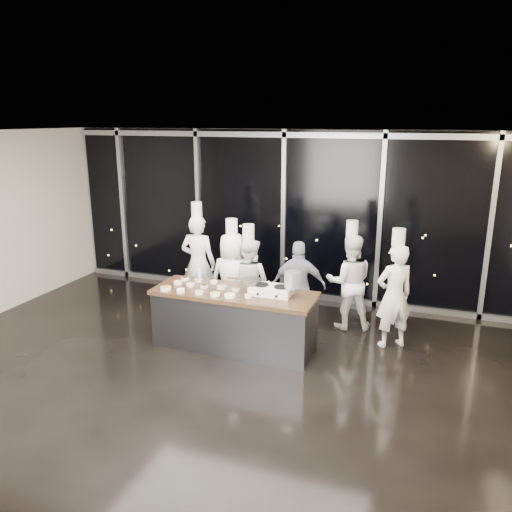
{
  "coord_description": "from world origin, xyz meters",
  "views": [
    {
      "loc": [
        2.71,
        -5.58,
        3.39
      ],
      "look_at": [
        0.24,
        1.2,
        1.39
      ],
      "focal_mm": 35.0,
      "sensor_mm": 36.0,
      "label": 1
    }
  ],
  "objects": [
    {
      "name": "chef_side",
      "position": [
        2.24,
        1.78,
        0.83
      ],
      "size": [
        0.7,
        0.65,
        1.85
      ],
      "rotation": [
        0.0,
        0.0,
        3.75
      ],
      "color": "white",
      "rests_on": "ground"
    },
    {
      "name": "window_wall",
      "position": [
        0.0,
        3.43,
        1.6
      ],
      "size": [
        8.9,
        0.11,
        3.2
      ],
      "color": "black",
      "rests_on": "ground"
    },
    {
      "name": "chef_right",
      "position": [
        1.49,
        2.25,
        0.81
      ],
      "size": [
        0.91,
        0.8,
        1.82
      ],
      "rotation": [
        0.0,
        0.0,
        3.43
      ],
      "color": "white",
      "rests_on": "ground"
    },
    {
      "name": "prep_bowls",
      "position": [
        -0.47,
        0.83,
        0.93
      ],
      "size": [
        1.42,
        0.68,
        0.05
      ],
      "color": "white",
      "rests_on": "demo_counter"
    },
    {
      "name": "stove",
      "position": [
        0.56,
        0.98,
        0.96
      ],
      "size": [
        0.61,
        0.4,
        0.14
      ],
      "rotation": [
        0.0,
        0.0,
        0.0
      ],
      "color": "white",
      "rests_on": "demo_counter"
    },
    {
      "name": "demo_counter",
      "position": [
        0.0,
        0.9,
        0.45
      ],
      "size": [
        2.46,
        0.86,
        0.9
      ],
      "color": "#343438",
      "rests_on": "ground"
    },
    {
      "name": "frying_pan",
      "position": [
        0.22,
        0.99,
        1.07
      ],
      "size": [
        0.53,
        0.31,
        0.05
      ],
      "rotation": [
        0.0,
        0.0,
        0.0
      ],
      "color": "slate",
      "rests_on": "stove"
    },
    {
      "name": "room_shell",
      "position": [
        0.18,
        0.0,
        2.25
      ],
      "size": [
        9.02,
        7.02,
        3.21
      ],
      "color": "beige",
      "rests_on": "ground"
    },
    {
      "name": "ground",
      "position": [
        0.0,
        0.0,
        0.0
      ],
      "size": [
        9.0,
        9.0,
        0.0
      ],
      "primitive_type": "plane",
      "color": "black",
      "rests_on": "ground"
    },
    {
      "name": "stock_pot",
      "position": [
        0.88,
        0.98,
        1.16
      ],
      "size": [
        0.24,
        0.24,
        0.24
      ],
      "primitive_type": "cylinder",
      "rotation": [
        0.0,
        0.0,
        0.0
      ],
      "color": "#AEAFB1",
      "rests_on": "stove"
    },
    {
      "name": "chef_far_left",
      "position": [
        -1.2,
        2.12,
        0.9
      ],
      "size": [
        0.67,
        0.46,
        1.99
      ],
      "rotation": [
        0.0,
        0.0,
        3.2
      ],
      "color": "white",
      "rests_on": "ground"
    },
    {
      "name": "squeeze_bottle",
      "position": [
        -0.73,
        1.24,
        1.0
      ],
      "size": [
        0.06,
        0.06,
        0.21
      ],
      "color": "silver",
      "rests_on": "demo_counter"
    },
    {
      "name": "chef_left",
      "position": [
        -0.36,
        1.7,
        0.81
      ],
      "size": [
        0.78,
        0.51,
        1.83
      ],
      "rotation": [
        0.0,
        0.0,
        3.15
      ],
      "color": "white",
      "rests_on": "ground"
    },
    {
      "name": "guest",
      "position": [
        0.73,
        1.91,
        0.75
      ],
      "size": [
        0.93,
        0.53,
        1.5
      ],
      "rotation": [
        0.0,
        0.0,
        3.33
      ],
      "color": "#161B3C",
      "rests_on": "ground"
    },
    {
      "name": "chef_center",
      "position": [
        -0.1,
        1.77,
        0.77
      ],
      "size": [
        0.81,
        0.68,
        1.74
      ],
      "rotation": [
        0.0,
        0.0,
        2.99
      ],
      "color": "white",
      "rests_on": "ground"
    }
  ]
}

